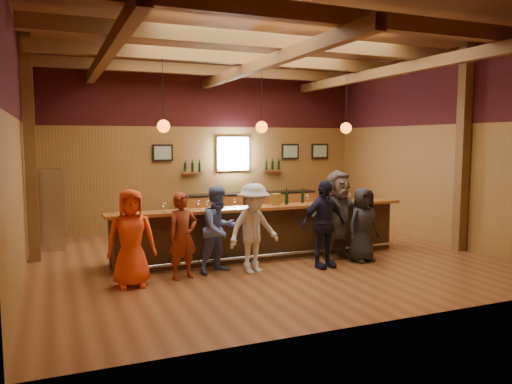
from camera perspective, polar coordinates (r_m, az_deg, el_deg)
room at (r=10.26m, az=0.53°, el=10.27°), size 9.04×9.00×4.52m
bar_counter at (r=10.50m, az=0.40°, el=-4.58°), size 6.30×1.07×1.11m
back_bar_cabinet at (r=14.21m, az=-0.79°, el=-1.98°), size 4.00×0.52×0.95m
window at (r=14.15m, az=-2.65°, el=4.38°), size 0.95×0.09×0.95m
framed_pictures at (r=14.45m, az=0.61°, el=4.62°), size 5.35×0.05×0.45m
wine_shelves at (r=14.10m, az=-2.55°, el=2.63°), size 3.00×0.18×0.30m
pendant_lights at (r=10.18m, az=0.65°, el=7.46°), size 4.24×0.24×1.37m
stainless_fridge at (r=12.06m, az=-22.78°, el=-1.85°), size 0.70×0.70×1.80m
customer_orange at (r=8.56m, az=-14.09°, el=-5.13°), size 0.83×0.56×1.65m
customer_redvest at (r=8.88m, az=-8.35°, el=-4.98°), size 0.64×0.51×1.53m
customer_denim at (r=9.23m, az=-4.25°, el=-4.26°), size 0.95×0.86×1.61m
customer_white at (r=9.17m, az=-0.27°, el=-4.17°), size 1.20×0.87×1.66m
customer_navy at (r=9.62m, az=7.73°, el=-3.65°), size 1.04×0.55×1.69m
customer_brown at (r=10.30m, az=9.37°, el=-2.62°), size 1.78×0.90×1.84m
customer_dark at (r=10.27m, az=12.12°, el=-3.67°), size 0.79×0.58×1.50m
bartender at (r=11.70m, az=-0.25°, el=-2.42°), size 0.58×0.41×1.47m
ice_bucket at (r=10.28m, az=2.28°, el=-0.84°), size 0.21×0.21×0.23m
bottle_a at (r=10.36m, az=3.52°, el=-0.68°), size 0.08×0.08×0.35m
bottle_b at (r=10.63m, az=5.34°, el=-0.59°), size 0.07×0.07×0.32m
glass_a at (r=9.31m, az=-14.17°, el=-1.70°), size 0.08×0.08×0.17m
glass_b at (r=9.41m, az=-10.44°, el=-1.51°), size 0.08×0.08×0.17m
glass_c at (r=9.59m, az=-6.53°, el=-1.26°), size 0.08×0.08×0.19m
glass_d at (r=9.62m, az=-5.60°, el=-1.30°), size 0.08×0.08×0.17m
glass_e at (r=9.86m, az=-2.44°, el=-1.07°), size 0.08×0.08×0.18m
glass_f at (r=10.45m, az=5.91°, el=-0.62°), size 0.09×0.09×0.20m
glass_g at (r=10.72m, az=7.68°, el=-0.49°), size 0.09×0.09×0.19m
glass_h at (r=10.97m, az=10.60°, el=-0.38°), size 0.09×0.09×0.19m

